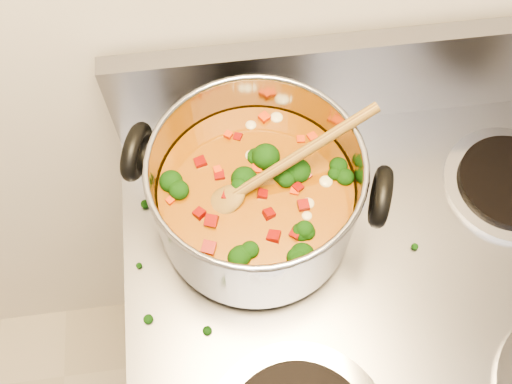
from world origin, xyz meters
TOP-DOWN VIEW (x-y plane):
  - electric_range at (-0.02, 1.16)m, footprint 0.76×0.69m
  - stockpot at (-0.21, 1.30)m, footprint 0.33×0.27m
  - wooden_spoon at (-0.20, 1.30)m, footprint 0.24×0.10m
  - cooktop_crumbs at (-0.29, 1.42)m, footprint 0.32×0.09m

SIDE VIEW (x-z plane):
  - electric_range at x=-0.02m, z-range -0.07..1.01m
  - cooktop_crumbs at x=-0.29m, z-range 0.92..0.93m
  - stockpot at x=-0.21m, z-range 0.92..1.08m
  - wooden_spoon at x=-0.20m, z-range 0.99..1.09m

